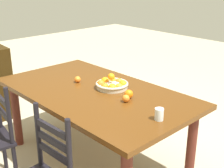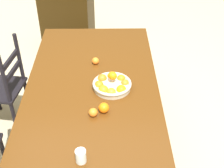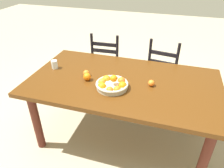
# 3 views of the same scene
# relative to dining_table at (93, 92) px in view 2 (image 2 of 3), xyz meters

# --- Properties ---
(ground_plane) EXTENTS (12.00, 12.00, 0.00)m
(ground_plane) POSITION_rel_dining_table_xyz_m (0.00, 0.00, -0.66)
(ground_plane) COLOR #B5A88A
(dining_table) EXTENTS (1.87, 1.05, 0.75)m
(dining_table) POSITION_rel_dining_table_xyz_m (0.00, 0.00, 0.00)
(dining_table) COLOR #522D0E
(dining_table) RESTS_ON ground
(chair_by_cabinet) EXTENTS (0.45, 0.45, 0.93)m
(chair_by_cabinet) POSITION_rel_dining_table_xyz_m (0.34, 0.86, -0.23)
(chair_by_cabinet) COLOR black
(chair_by_cabinet) RESTS_ON ground
(cabinet) EXTENTS (0.75, 0.65, 0.91)m
(cabinet) POSITION_rel_dining_table_xyz_m (1.80, 0.38, -0.20)
(cabinet) COLOR black
(cabinet) RESTS_ON ground
(fruit_bowl) EXTENTS (0.30, 0.30, 0.14)m
(fruit_bowl) POSITION_rel_dining_table_xyz_m (-0.07, -0.15, 0.13)
(fruit_bowl) COLOR beige
(fruit_bowl) RESTS_ON dining_table
(orange_loose_0) EXTENTS (0.06, 0.06, 0.06)m
(orange_loose_0) POSITION_rel_dining_table_xyz_m (0.27, -0.02, 0.12)
(orange_loose_0) COLOR orange
(orange_loose_0) RESTS_ON dining_table
(orange_loose_1) EXTENTS (0.08, 0.08, 0.08)m
(orange_loose_1) POSITION_rel_dining_table_xyz_m (-0.34, -0.10, 0.13)
(orange_loose_1) COLOR orange
(orange_loose_1) RESTS_ON dining_table
(orange_loose_2) EXTENTS (0.06, 0.06, 0.06)m
(orange_loose_2) POSITION_rel_dining_table_xyz_m (-0.38, -0.02, 0.12)
(orange_loose_2) COLOR orange
(orange_loose_2) RESTS_ON dining_table
(drinking_glass) EXTENTS (0.07, 0.07, 0.09)m
(drinking_glass) POSITION_rel_dining_table_xyz_m (-0.78, 0.04, 0.14)
(drinking_glass) COLOR silver
(drinking_glass) RESTS_ON dining_table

